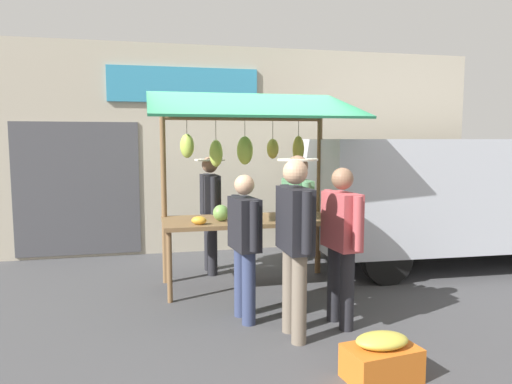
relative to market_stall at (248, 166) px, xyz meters
The scene contains 10 objects.
ground_plane 1.55m from the market_stall, 117.75° to the left, with size 40.00×40.00×0.00m, color #424244.
street_backdrop 2.16m from the market_stall, 89.19° to the right, with size 9.00×0.30×3.40m.
market_stall is the anchor object (origin of this frame).
vendor_with_sunhat 0.99m from the market_stall, 60.91° to the right, with size 0.42×0.70×1.64m.
shopper_with_shopping_bag 1.14m from the market_stall, 110.01° to the left, with size 0.44×0.72×1.70m.
shopper_in_grey_tee 1.75m from the market_stall, 112.74° to the left, with size 0.27×0.68×1.60m.
shopper_with_ponytail 1.37m from the market_stall, 76.20° to the left, with size 0.28×0.66×1.52m.
shopper_in_striped_shirt 1.78m from the market_stall, 92.86° to the left, with size 0.23×0.72×1.69m.
parked_van 3.19m from the market_stall, behind, with size 4.46×2.01×1.88m.
produce_crate_near 3.00m from the market_stall, 101.00° to the left, with size 0.60×0.43×0.38m.
Camera 1 is at (1.26, 5.81, 1.87)m, focal length 33.41 mm.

